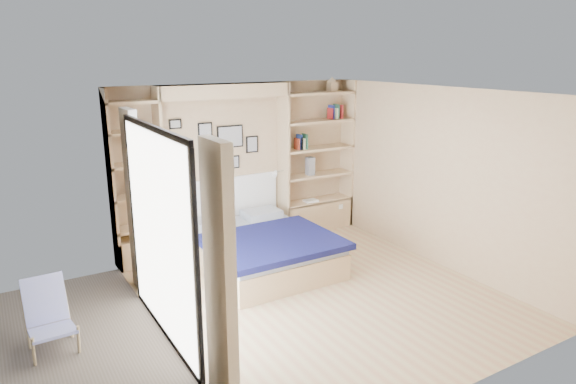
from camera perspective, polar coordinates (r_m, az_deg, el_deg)
ground at (r=6.61m, az=3.46°, el=-11.13°), size 4.50×4.50×0.00m
room_shell at (r=7.29m, az=-5.68°, el=0.42°), size 4.50×4.50×4.50m
bed at (r=7.28m, az=-3.15°, el=-6.19°), size 1.73×2.17×1.07m
photo_gallery at (r=7.79m, az=-8.45°, el=5.24°), size 1.48×0.02×0.82m
reading_lamps at (r=7.74m, az=-6.63°, el=1.44°), size 1.92×0.12×0.15m
shelf_decor at (r=8.32m, az=1.58°, el=6.57°), size 3.51×0.23×2.03m
deck_chair at (r=5.88m, az=-25.04°, el=-12.41°), size 0.46×0.73×0.72m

